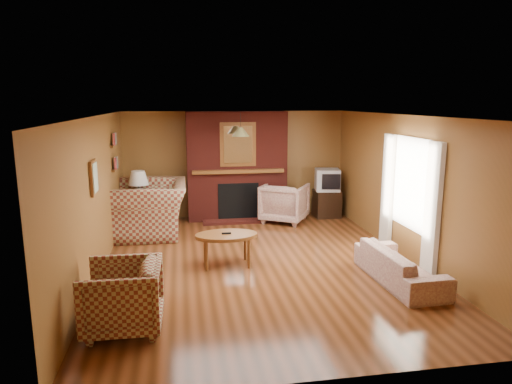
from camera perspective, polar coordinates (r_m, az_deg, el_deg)
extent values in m
plane|color=#48250F|center=(7.60, 0.48, -8.90)|extent=(6.50, 6.50, 0.00)
plane|color=silver|center=(7.13, 0.51, 9.51)|extent=(6.50, 6.50, 0.00)
plane|color=brown|center=(10.44, -2.59, 3.48)|extent=(6.50, 0.00, 6.50)
plane|color=brown|center=(4.22, 8.24, -8.61)|extent=(6.50, 0.00, 6.50)
plane|color=brown|center=(7.27, -19.29, -0.63)|extent=(0.00, 6.50, 6.50)
plane|color=brown|center=(8.08, 18.25, 0.58)|extent=(0.00, 6.50, 6.50)
cube|color=#561912|center=(10.19, -2.42, 3.29)|extent=(2.20, 0.50, 2.40)
cube|color=black|center=(10.10, -2.23, -1.11)|extent=(0.90, 0.06, 0.80)
cube|color=#561912|center=(10.04, -2.08, -3.66)|extent=(1.60, 0.35, 0.06)
cube|color=brown|center=(9.94, -2.23, 2.62)|extent=(2.00, 0.18, 0.08)
cube|color=brown|center=(9.90, -2.27, 5.96)|extent=(0.78, 0.05, 0.95)
cube|color=white|center=(9.87, -2.25, 5.94)|extent=(0.62, 0.02, 0.80)
cube|color=beige|center=(7.27, 21.20, -1.98)|extent=(0.08, 0.35, 2.00)
cube|color=beige|center=(8.56, 16.14, 0.27)|extent=(0.08, 0.35, 2.00)
cube|color=white|center=(7.88, 18.83, 1.02)|extent=(0.03, 1.10, 1.50)
cube|color=brown|center=(9.09, -17.20, 2.76)|extent=(0.06, 0.55, 0.04)
cube|color=brown|center=(9.04, -17.37, 5.58)|extent=(0.06, 0.55, 0.04)
cube|color=brown|center=(6.92, -19.65, 1.71)|extent=(0.04, 0.40, 0.50)
cube|color=silver|center=(6.91, -19.44, 1.71)|extent=(0.01, 0.32, 0.42)
cylinder|color=black|center=(9.41, -1.94, 8.86)|extent=(0.01, 0.01, 0.35)
cone|color=#A98543|center=(9.42, -1.93, 7.52)|extent=(0.36, 0.36, 0.18)
imported|color=maroon|center=(9.35, -13.00, -1.97)|extent=(1.41, 1.62, 1.05)
imported|color=maroon|center=(5.62, -16.37, -12.46)|extent=(0.90, 0.88, 0.81)
imported|color=beige|center=(7.11, 17.54, -8.74)|extent=(0.75, 1.76, 0.50)
imported|color=beige|center=(10.06, 3.59, -1.33)|extent=(1.26, 1.27, 0.85)
ellipsoid|color=brown|center=(7.38, -3.72, -5.45)|extent=(1.00, 0.62, 0.06)
cube|color=black|center=(7.37, -3.73, -5.17)|extent=(0.15, 0.05, 0.02)
cylinder|color=brown|center=(7.69, -1.34, -6.79)|extent=(0.05, 0.05, 0.47)
cylinder|color=brown|center=(7.63, -6.38, -7.01)|extent=(0.05, 0.05, 0.47)
cylinder|color=brown|center=(7.31, -0.89, -7.76)|extent=(0.05, 0.05, 0.47)
cylinder|color=brown|center=(7.25, -6.20, -8.00)|extent=(0.05, 0.05, 0.47)
cube|color=brown|center=(9.80, -14.27, -2.92)|extent=(0.41, 0.41, 0.55)
sphere|color=silver|center=(9.70, -14.39, -0.41)|extent=(0.33, 0.33, 0.33)
cylinder|color=black|center=(9.66, -14.45, 0.66)|extent=(0.03, 0.03, 0.10)
cone|color=white|center=(9.63, -14.50, 1.74)|extent=(0.41, 0.41, 0.29)
cube|color=black|center=(10.61, 8.81, -1.42)|extent=(0.56, 0.51, 0.61)
cube|color=#ADB0B5|center=(10.50, 8.90, 1.52)|extent=(0.62, 0.60, 0.49)
cube|color=black|center=(10.25, 9.37, 1.27)|extent=(0.41, 0.10, 0.35)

